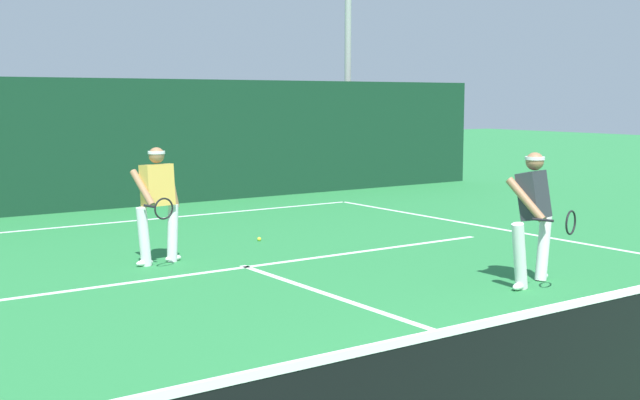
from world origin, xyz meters
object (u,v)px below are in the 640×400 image
(player_far, at_px, (158,200))
(light_pole, at_px, (348,29))
(player_near, at_px, (534,212))
(tennis_ball, at_px, (259,239))

(player_far, height_order, light_pole, light_pole)
(player_near, height_order, tennis_ball, player_near)
(tennis_ball, height_order, light_pole, light_pole)
(player_far, relative_size, light_pole, 0.24)
(tennis_ball, bearing_deg, light_pole, 44.86)
(player_near, height_order, player_far, player_near)
(player_near, height_order, light_pole, light_pole)
(player_near, xyz_separation_m, tennis_ball, (-1.18, 4.66, -0.88))
(tennis_ball, distance_m, light_pole, 10.68)
(player_near, relative_size, light_pole, 0.25)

